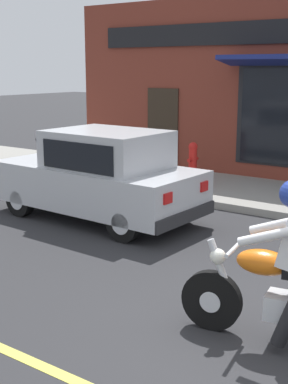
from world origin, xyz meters
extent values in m
cube|color=gray|center=(5.24, 3.00, 0.07)|extent=(2.60, 22.00, 0.14)
cube|color=#2D2319|center=(6.52, 6.06, 1.05)|extent=(0.04, 0.90, 2.10)
cube|color=black|center=(6.51, 2.93, 3.35)|extent=(0.06, 9.67, 0.50)
cylinder|color=black|center=(-0.30, 0.96, 0.31)|extent=(0.20, 0.63, 0.62)
cylinder|color=silver|center=(-0.30, 0.96, 0.31)|extent=(0.15, 0.23, 0.22)
cube|color=silver|center=(-0.18, 0.22, 0.39)|extent=(0.34, 0.44, 0.24)
ellipsoid|color=orange|center=(-0.22, 0.47, 0.80)|extent=(0.38, 0.56, 0.24)
cylinder|color=silver|center=(-0.28, 0.86, 0.62)|extent=(0.12, 0.33, 0.68)
cylinder|color=silver|center=(-0.26, 0.74, 0.91)|extent=(0.56, 0.13, 0.04)
sphere|color=silver|center=(-0.29, 0.91, 0.79)|extent=(0.16, 0.16, 0.16)
cylinder|color=silver|center=(-0.41, 0.38, 1.12)|extent=(0.17, 0.53, 0.26)
cylinder|color=silver|center=(-0.01, 0.44, 1.12)|extent=(0.17, 0.53, 0.26)
cylinder|color=black|center=(1.50, 5.79, 0.30)|extent=(0.20, 0.61, 0.60)
cylinder|color=silver|center=(1.50, 5.79, 0.30)|extent=(0.21, 0.34, 0.33)
cylinder|color=black|center=(2.94, 5.73, 0.30)|extent=(0.20, 0.61, 0.60)
cylinder|color=silver|center=(2.94, 5.73, 0.30)|extent=(0.21, 0.34, 0.33)
cylinder|color=black|center=(1.41, 3.39, 0.30)|extent=(0.20, 0.61, 0.60)
cylinder|color=silver|center=(1.41, 3.39, 0.30)|extent=(0.21, 0.34, 0.33)
cylinder|color=black|center=(2.85, 3.34, 0.30)|extent=(0.20, 0.61, 0.60)
cylinder|color=silver|center=(2.85, 3.34, 0.30)|extent=(0.21, 0.34, 0.33)
cube|color=#B7BABF|center=(2.17, 4.56, 0.60)|extent=(1.77, 3.76, 0.70)
cube|color=#B7BABF|center=(2.17, 4.31, 1.24)|extent=(1.51, 1.95, 0.66)
cube|color=black|center=(2.20, 5.18, 1.19)|extent=(1.34, 0.40, 0.51)
cube|color=black|center=(1.44, 4.34, 1.22)|extent=(0.09, 1.52, 0.46)
cube|color=black|center=(2.89, 4.29, 1.22)|extent=(0.09, 1.52, 0.46)
cube|color=silver|center=(1.73, 6.44, 0.72)|extent=(0.24, 0.05, 0.14)
cube|color=red|center=(1.60, 2.72, 0.74)|extent=(0.20, 0.05, 0.16)
cube|color=silver|center=(2.75, 6.40, 0.72)|extent=(0.24, 0.05, 0.14)
cube|color=red|center=(2.62, 2.68, 0.74)|extent=(0.20, 0.05, 0.16)
cube|color=#28282B|center=(2.24, 6.39, 0.35)|extent=(1.61, 0.18, 0.20)
cube|color=#28282B|center=(2.11, 2.73, 0.35)|extent=(1.61, 0.18, 0.20)
cylinder|color=red|center=(5.26, 4.43, 0.22)|extent=(0.24, 0.24, 0.16)
cylinder|color=red|center=(5.26, 4.43, 0.59)|extent=(0.18, 0.18, 0.58)
sphere|color=red|center=(5.26, 4.43, 0.92)|extent=(0.20, 0.20, 0.20)
cylinder|color=red|center=(5.13, 4.43, 0.64)|extent=(0.10, 0.08, 0.08)
cylinder|color=red|center=(5.39, 4.43, 0.64)|extent=(0.10, 0.08, 0.08)
camera|label=1|loc=(-4.76, -1.38, 2.59)|focal=50.00mm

